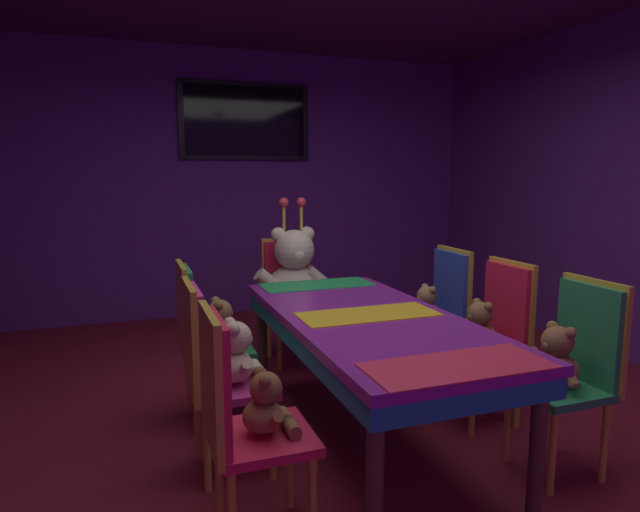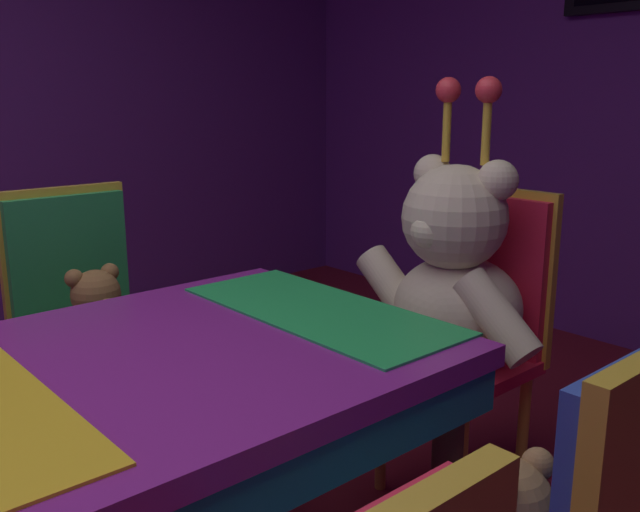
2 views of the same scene
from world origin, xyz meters
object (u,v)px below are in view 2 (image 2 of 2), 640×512
(throne_chair, at_px, (481,310))
(teddy_left_2, at_px, (99,323))
(chair_left_2, at_px, (79,309))
(king_teddy_bear, at_px, (450,278))

(throne_chair, bearing_deg, teddy_left_2, -36.33)
(chair_left_2, xyz_separation_m, teddy_left_2, (0.15, 0.00, -0.01))
(throne_chair, xyz_separation_m, king_teddy_bear, (0.00, -0.17, 0.14))
(teddy_left_2, distance_m, king_teddy_bear, 1.08)
(throne_chair, relative_size, king_teddy_bear, 1.14)
(chair_left_2, bearing_deg, king_teddy_bear, 43.05)
(chair_left_2, distance_m, king_teddy_bear, 1.18)
(chair_left_2, height_order, king_teddy_bear, king_teddy_bear)
(chair_left_2, xyz_separation_m, throne_chair, (0.86, 0.97, 0.00))
(teddy_left_2, bearing_deg, throne_chair, 53.67)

